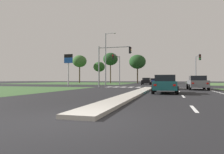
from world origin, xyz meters
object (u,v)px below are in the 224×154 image
at_px(traffic_signal_near_left, 110,59).
at_px(treeline_second, 99,67).
at_px(car_blue_near, 153,81).
at_px(car_beige_sixth, 167,82).
at_px(treeline_near, 80,61).
at_px(treeline_fourth, 137,62).
at_px(fuel_price_totem, 68,62).
at_px(car_grey_third, 197,83).
at_px(traffic_signal_far_left, 117,64).
at_px(street_lamp_second, 106,57).
at_px(car_teal_second, 165,84).
at_px(treeline_third, 110,59).
at_px(traffic_signal_far_right, 197,64).
at_px(pedestrian_at_median, 157,79).
at_px(car_black_fourth, 146,81).

relative_size(traffic_signal_near_left, treeline_second, 0.85).
height_order(car_blue_near, car_beige_sixth, car_beige_sixth).
bearing_deg(traffic_signal_near_left, car_beige_sixth, -17.94).
xyz_separation_m(traffic_signal_near_left, treeline_near, (-21.10, 34.65, 3.16)).
bearing_deg(treeline_fourth, fuel_price_totem, -114.49).
height_order(car_grey_third, treeline_near, treeline_near).
bearing_deg(car_beige_sixth, traffic_signal_far_left, 125.44).
distance_m(street_lamp_second, fuel_price_totem, 8.35).
bearing_deg(car_grey_third, fuel_price_totem, 152.47).
height_order(car_teal_second, car_grey_third, car_grey_third).
xyz_separation_m(fuel_price_totem, treeline_third, (2.13, 23.12, 2.88)).
height_order(car_grey_third, fuel_price_totem, fuel_price_totem).
bearing_deg(traffic_signal_far_left, car_blue_near, 76.40).
xyz_separation_m(car_beige_sixth, traffic_signal_far_right, (5.29, 13.72, 3.16)).
distance_m(car_grey_third, traffic_signal_far_right, 15.36).
relative_size(street_lamp_second, treeline_third, 1.04).
height_order(traffic_signal_near_left, treeline_third, treeline_third).
relative_size(traffic_signal_far_right, fuel_price_totem, 0.92).
bearing_deg(pedestrian_at_median, fuel_price_totem, 108.08).
relative_size(car_grey_third, treeline_second, 0.62).
distance_m(car_beige_sixth, traffic_signal_far_right, 15.04).
height_order(traffic_signal_near_left, treeline_second, treeline_second).
bearing_deg(car_black_fourth, car_beige_sixth, 103.12).
bearing_deg(treeline_near, car_black_fourth, -35.35).
height_order(car_grey_third, street_lamp_second, street_lamp_second).
xyz_separation_m(car_black_fourth, treeline_second, (-18.20, 19.49, 4.75)).
xyz_separation_m(traffic_signal_far_right, treeline_second, (-28.11, 25.59, 1.57)).
relative_size(car_blue_near, car_teal_second, 1.02).
xyz_separation_m(treeline_third, treeline_fourth, (8.40, -0.00, -1.03)).
xyz_separation_m(car_blue_near, treeline_second, (-18.35, 2.89, 4.76)).
xyz_separation_m(traffic_signal_far_right, treeline_fourth, (-14.03, 20.02, 2.48)).
distance_m(car_teal_second, treeline_near, 54.55).
relative_size(street_lamp_second, fuel_price_totem, 1.56).
height_order(street_lamp_second, treeline_second, street_lamp_second).
bearing_deg(car_black_fourth, street_lamp_second, 57.15).
distance_m(car_beige_sixth, fuel_price_totem, 22.34).
xyz_separation_m(car_beige_sixth, traffic_signal_far_left, (-9.91, 13.93, 3.47)).
xyz_separation_m(treeline_second, treeline_fourth, (14.07, -5.57, 0.91)).
relative_size(car_blue_near, traffic_signal_near_left, 0.72).
bearing_deg(car_grey_third, pedestrian_at_median, 106.30).
xyz_separation_m(car_teal_second, car_black_fourth, (-4.56, 28.14, 0.01)).
bearing_deg(car_teal_second, pedestrian_at_median, 94.68).
xyz_separation_m(car_blue_near, car_beige_sixth, (4.47, -36.42, 0.03)).
distance_m(car_beige_sixth, treeline_fourth, 35.31).
xyz_separation_m(pedestrian_at_median, fuel_price_totem, (-17.07, -7.33, 3.38)).
bearing_deg(car_blue_near, fuel_price_totem, 60.14).
relative_size(traffic_signal_far_right, street_lamp_second, 0.59).
distance_m(car_blue_near, car_black_fourth, 16.60).
distance_m(car_blue_near, street_lamp_second, 27.69).
relative_size(car_beige_sixth, treeline_fourth, 0.49).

